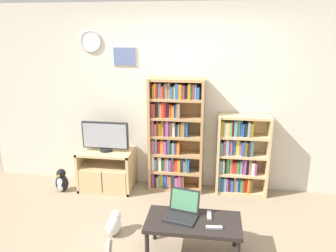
% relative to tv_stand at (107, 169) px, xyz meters
% --- Properties ---
extents(ground_plane, '(18.00, 18.00, 0.00)m').
position_rel_tv_stand_xyz_m(ground_plane, '(1.04, -1.33, -0.30)').
color(ground_plane, gray).
extents(wall_back, '(5.81, 0.09, 2.60)m').
position_rel_tv_stand_xyz_m(wall_back, '(1.03, 0.32, 1.01)').
color(wall_back, beige).
rests_on(wall_back, ground_plane).
extents(tv_stand, '(0.77, 0.50, 0.59)m').
position_rel_tv_stand_xyz_m(tv_stand, '(0.00, 0.00, 0.00)').
color(tv_stand, tan).
rests_on(tv_stand, ground_plane).
extents(television, '(0.66, 0.18, 0.43)m').
position_rel_tv_stand_xyz_m(television, '(0.01, -0.01, 0.50)').
color(television, black).
rests_on(television, tv_stand).
extents(bookshelf_tall, '(0.76, 0.29, 1.62)m').
position_rel_tv_stand_xyz_m(bookshelf_tall, '(0.95, 0.14, 0.52)').
color(bookshelf_tall, tan).
rests_on(bookshelf_tall, ground_plane).
extents(bookshelf_short, '(0.71, 0.27, 1.14)m').
position_rel_tv_stand_xyz_m(bookshelf_short, '(1.88, 0.15, 0.26)').
color(bookshelf_short, tan).
rests_on(bookshelf_short, ground_plane).
extents(coffee_table, '(0.96, 0.49, 0.40)m').
position_rel_tv_stand_xyz_m(coffee_table, '(1.34, -1.31, 0.05)').
color(coffee_table, black).
rests_on(coffee_table, ground_plane).
extents(laptop, '(0.37, 0.35, 0.26)m').
position_rel_tv_stand_xyz_m(laptop, '(1.23, -1.24, 0.16)').
color(laptop, '#232326').
rests_on(laptop, coffee_table).
extents(remote_near_laptop, '(0.16, 0.06, 0.02)m').
position_rel_tv_stand_xyz_m(remote_near_laptop, '(1.55, -1.41, 0.11)').
color(remote_near_laptop, '#99999E').
rests_on(remote_near_laptop, coffee_table).
extents(remote_far_from_laptop, '(0.05, 0.16, 0.02)m').
position_rel_tv_stand_xyz_m(remote_far_from_laptop, '(1.50, -1.21, 0.11)').
color(remote_far_from_laptop, '#99999E').
rests_on(remote_far_from_laptop, coffee_table).
extents(cat, '(0.18, 0.51, 0.27)m').
position_rel_tv_stand_xyz_m(cat, '(0.43, -1.07, -0.18)').
color(cat, white).
rests_on(cat, ground_plane).
extents(penguin_figurine, '(0.18, 0.16, 0.34)m').
position_rel_tv_stand_xyz_m(penguin_figurine, '(-0.62, -0.19, -0.14)').
color(penguin_figurine, black).
rests_on(penguin_figurine, ground_plane).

